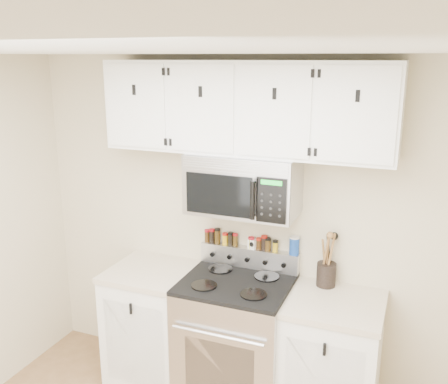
# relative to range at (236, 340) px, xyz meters

# --- Properties ---
(back_wall) EXTENTS (3.50, 0.01, 2.50)m
(back_wall) POSITION_rel_range_xyz_m (0.00, 0.32, 0.76)
(back_wall) COLOR #BEB38F
(back_wall) RESTS_ON floor
(ceiling) EXTENTS (3.50, 3.50, 0.01)m
(ceiling) POSITION_rel_range_xyz_m (0.00, -1.43, 2.01)
(ceiling) COLOR white
(ceiling) RESTS_ON back_wall
(range) EXTENTS (0.76, 0.65, 1.10)m
(range) POSITION_rel_range_xyz_m (0.00, 0.00, 0.00)
(range) COLOR #B7B7BA
(range) RESTS_ON floor
(base_cabinet_left) EXTENTS (0.64, 0.62, 0.92)m
(base_cabinet_left) POSITION_rel_range_xyz_m (-0.69, 0.02, -0.03)
(base_cabinet_left) COLOR white
(base_cabinet_left) RESTS_ON floor
(base_cabinet_right) EXTENTS (0.64, 0.62, 0.92)m
(base_cabinet_right) POSITION_rel_range_xyz_m (0.69, 0.02, -0.03)
(base_cabinet_right) COLOR white
(base_cabinet_right) RESTS_ON floor
(microwave) EXTENTS (0.76, 0.44, 0.42)m
(microwave) POSITION_rel_range_xyz_m (0.00, 0.13, 1.14)
(microwave) COLOR #9E9EA3
(microwave) RESTS_ON back_wall
(upper_cabinets) EXTENTS (2.00, 0.35, 0.62)m
(upper_cabinets) POSITION_rel_range_xyz_m (-0.00, 0.15, 1.66)
(upper_cabinets) COLOR white
(upper_cabinets) RESTS_ON back_wall
(utensil_crock) EXTENTS (0.13, 0.13, 0.39)m
(utensil_crock) POSITION_rel_range_xyz_m (0.59, 0.23, 0.53)
(utensil_crock) COLOR black
(utensil_crock) RESTS_ON base_cabinet_right
(kitchen_timer) EXTENTS (0.07, 0.07, 0.07)m
(kitchen_timer) POSITION_rel_range_xyz_m (0.03, 0.28, 0.65)
(kitchen_timer) COLOR white
(kitchen_timer) RESTS_ON range
(salt_canister) EXTENTS (0.07, 0.07, 0.13)m
(salt_canister) POSITION_rel_range_xyz_m (0.34, 0.28, 0.68)
(salt_canister) COLOR #163F99
(salt_canister) RESTS_ON range
(spice_jar_0) EXTENTS (0.04, 0.04, 0.10)m
(spice_jar_0) POSITION_rel_range_xyz_m (-0.35, 0.28, 0.66)
(spice_jar_0) COLOR #3B240E
(spice_jar_0) RESTS_ON range
(spice_jar_1) EXTENTS (0.04, 0.04, 0.11)m
(spice_jar_1) POSITION_rel_range_xyz_m (-0.30, 0.28, 0.67)
(spice_jar_1) COLOR black
(spice_jar_1) RESTS_ON range
(spice_jar_2) EXTENTS (0.04, 0.04, 0.12)m
(spice_jar_2) POSITION_rel_range_xyz_m (-0.26, 0.28, 0.67)
(spice_jar_2) COLOR #3F2C0F
(spice_jar_2) RESTS_ON range
(spice_jar_3) EXTENTS (0.04, 0.04, 0.09)m
(spice_jar_3) POSITION_rel_range_xyz_m (-0.20, 0.28, 0.66)
(spice_jar_3) COLOR gold
(spice_jar_3) RESTS_ON range
(spice_jar_4) EXTENTS (0.04, 0.04, 0.10)m
(spice_jar_4) POSITION_rel_range_xyz_m (-0.15, 0.28, 0.67)
(spice_jar_4) COLOR black
(spice_jar_4) RESTS_ON range
(spice_jar_5) EXTENTS (0.04, 0.04, 0.10)m
(spice_jar_5) POSITION_rel_range_xyz_m (-0.11, 0.28, 0.66)
(spice_jar_5) COLOR #453210
(spice_jar_5) RESTS_ON range
(spice_jar_6) EXTENTS (0.05, 0.05, 0.09)m
(spice_jar_6) POSITION_rel_range_xyz_m (0.01, 0.28, 0.66)
(spice_jar_6) COLOR gold
(spice_jar_6) RESTS_ON range
(spice_jar_7) EXTENTS (0.04, 0.04, 0.09)m
(spice_jar_7) POSITION_rel_range_xyz_m (0.07, 0.28, 0.66)
(spice_jar_7) COLOR #3C240E
(spice_jar_7) RESTS_ON range
(spice_jar_8) EXTENTS (0.05, 0.05, 0.11)m
(spice_jar_8) POSITION_rel_range_xyz_m (0.11, 0.28, 0.67)
(spice_jar_8) COLOR black
(spice_jar_8) RESTS_ON range
(spice_jar_9) EXTENTS (0.05, 0.05, 0.10)m
(spice_jar_9) POSITION_rel_range_xyz_m (0.14, 0.28, 0.66)
(spice_jar_9) COLOR #463011
(spice_jar_9) RESTS_ON range
(spice_jar_10) EXTENTS (0.04, 0.04, 0.09)m
(spice_jar_10) POSITION_rel_range_xyz_m (0.20, 0.28, 0.66)
(spice_jar_10) COLOR gold
(spice_jar_10) RESTS_ON range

